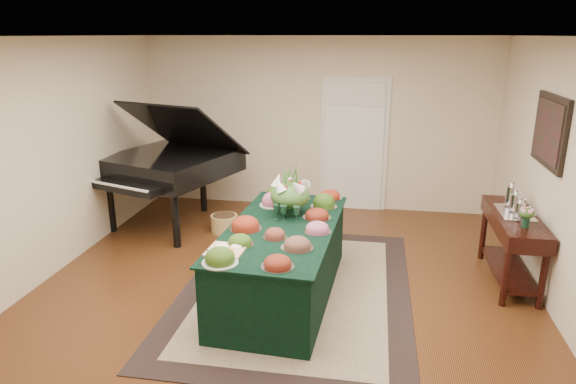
% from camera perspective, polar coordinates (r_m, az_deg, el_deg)
% --- Properties ---
extents(ground, '(6.00, 6.00, 0.00)m').
position_cam_1_polar(ground, '(5.79, -0.51, -10.85)').
color(ground, black).
rests_on(ground, ground).
extents(area_rug, '(2.48, 3.47, 0.01)m').
position_cam_1_polar(area_rug, '(5.79, 0.90, -10.76)').
color(area_rug, black).
rests_on(area_rug, ground).
extents(kitchen_doorway, '(1.05, 0.07, 2.10)m').
position_cam_1_polar(kitchen_doorway, '(8.19, 7.34, 5.05)').
color(kitchen_doorway, silver).
rests_on(kitchen_doorway, ground).
extents(buffet_table, '(1.21, 2.35, 0.80)m').
position_cam_1_polar(buffet_table, '(5.51, -0.65, -7.68)').
color(buffet_table, black).
rests_on(buffet_table, ground).
extents(food_platters, '(1.09, 2.33, 0.12)m').
position_cam_1_polar(food_platters, '(5.43, -0.43, -3.01)').
color(food_platters, silver).
rests_on(food_platters, buffet_table).
extents(cutting_board, '(0.35, 0.35, 0.10)m').
position_cam_1_polar(cutting_board, '(4.80, -6.85, -6.09)').
color(cutting_board, tan).
rests_on(cutting_board, buffet_table).
extents(green_goblets, '(0.30, 0.13, 0.18)m').
position_cam_1_polar(green_goblets, '(5.49, -0.40, -2.32)').
color(green_goblets, black).
rests_on(green_goblets, buffet_table).
extents(floral_centerpiece, '(0.46, 0.46, 0.46)m').
position_cam_1_polar(floral_centerpiece, '(5.65, 0.26, 0.17)').
color(floral_centerpiece, black).
rests_on(floral_centerpiece, buffet_table).
extents(grand_piano, '(2.05, 2.16, 1.85)m').
position_cam_1_polar(grand_piano, '(7.58, -12.89, 3.11)').
color(grand_piano, black).
rests_on(grand_piano, ground).
extents(wicker_basket, '(0.38, 0.38, 0.24)m').
position_cam_1_polar(wicker_basket, '(7.43, -7.09, -3.47)').
color(wicker_basket, '#AA8444').
rests_on(wicker_basket, ground).
extents(mahogany_sideboard, '(0.45, 1.42, 0.81)m').
position_cam_1_polar(mahogany_sideboard, '(6.27, 23.76, -3.88)').
color(mahogany_sideboard, black).
rests_on(mahogany_sideboard, ground).
extents(tea_service, '(0.34, 0.74, 0.30)m').
position_cam_1_polar(tea_service, '(6.20, 24.04, -1.26)').
color(tea_service, silver).
rests_on(tea_service, mahogany_sideboard).
extents(pink_bouquet, '(0.17, 0.17, 0.22)m').
position_cam_1_polar(pink_bouquet, '(5.81, 25.01, -2.22)').
color(pink_bouquet, black).
rests_on(pink_bouquet, mahogany_sideboard).
extents(wall_painting, '(0.05, 0.95, 0.75)m').
position_cam_1_polar(wall_painting, '(6.05, 27.07, 6.06)').
color(wall_painting, black).
rests_on(wall_painting, ground).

